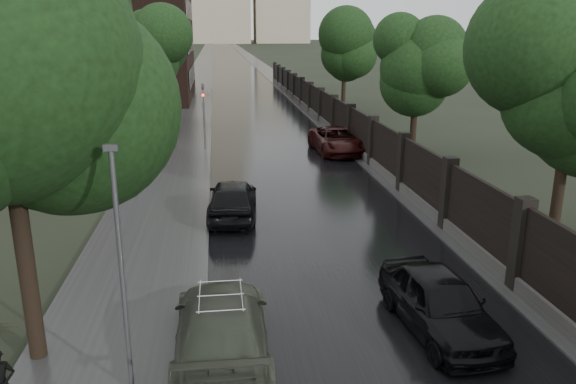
{
  "coord_description": "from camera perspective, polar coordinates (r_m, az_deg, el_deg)",
  "views": [
    {
      "loc": [
        -3.54,
        -8.41,
        7.03
      ],
      "look_at": [
        -1.14,
        10.47,
        1.5
      ],
      "focal_mm": 35.0,
      "sensor_mm": 36.0,
      "label": 1
    }
  ],
  "objects": [
    {
      "name": "road",
      "position": [
        198.56,
        -6.42,
        14.07
      ],
      "size": [
        8.0,
        420.0,
        0.02
      ],
      "primitive_type": "cube",
      "color": "black",
      "rests_on": "ground"
    },
    {
      "name": "sidewalk_left",
      "position": [
        198.55,
        -8.2,
        14.03
      ],
      "size": [
        4.0,
        420.0,
        0.16
      ],
      "primitive_type": "cube",
      "color": "#2D2D2D",
      "rests_on": "ground"
    },
    {
      "name": "verge_right",
      "position": [
        198.74,
        -4.78,
        14.12
      ],
      "size": [
        3.0,
        420.0,
        0.08
      ],
      "primitive_type": "cube",
      "color": "#2D2D2D",
      "rests_on": "ground"
    },
    {
      "name": "fence_right",
      "position": [
        41.67,
        4.13,
        7.85
      ],
      "size": [
        0.45,
        75.72,
        2.7
      ],
      "color": "#383533",
      "rests_on": "ground"
    },
    {
      "name": "tree_left_far",
      "position": [
        38.71,
        -14.23,
        13.07
      ],
      "size": [
        4.25,
        4.25,
        7.39
      ],
      "color": "black",
      "rests_on": "ground"
    },
    {
      "name": "tree_right_a",
      "position": [
        19.89,
        26.85,
        8.48
      ],
      "size": [
        4.08,
        4.08,
        7.01
      ],
      "color": "black",
      "rests_on": "ground"
    },
    {
      "name": "tree_right_b",
      "position": [
        32.42,
        12.97,
        12.12
      ],
      "size": [
        4.08,
        4.08,
        7.01
      ],
      "color": "black",
      "rests_on": "ground"
    },
    {
      "name": "tree_right_c",
      "position": [
        49.7,
        5.76,
        13.72
      ],
      "size": [
        4.08,
        4.08,
        7.01
      ],
      "color": "black",
      "rests_on": "ground"
    },
    {
      "name": "lamp_post",
      "position": [
        10.98,
        -16.52,
        -7.88
      ],
      "size": [
        0.25,
        0.12,
        5.11
      ],
      "color": "#59595E",
      "rests_on": "ground"
    },
    {
      "name": "traffic_light",
      "position": [
        33.73,
        -8.56,
        8.13
      ],
      "size": [
        0.16,
        0.32,
        4.0
      ],
      "color": "#59595E",
      "rests_on": "ground"
    },
    {
      "name": "volga_sedan",
      "position": [
        12.72,
        -6.75,
        -13.56
      ],
      "size": [
        2.12,
        5.12,
        1.48
      ],
      "primitive_type": "imported",
      "rotation": [
        0.0,
        0.0,
        3.13
      ],
      "color": "#3D4336",
      "rests_on": "ground"
    },
    {
      "name": "hatchback_left",
      "position": [
        21.69,
        -5.65,
        -0.66
      ],
      "size": [
        2.16,
        4.64,
        1.54
      ],
      "primitive_type": "imported",
      "rotation": [
        0.0,
        0.0,
        3.06
      ],
      "color": "black",
      "rests_on": "ground"
    },
    {
      "name": "car_right_near",
      "position": [
        14.16,
        15.16,
        -10.77
      ],
      "size": [
        2.14,
        4.49,
        1.48
      ],
      "primitive_type": "imported",
      "rotation": [
        0.0,
        0.0,
        0.09
      ],
      "color": "black",
      "rests_on": "ground"
    },
    {
      "name": "car_right_far",
      "position": [
        33.29,
        4.94,
        5.25
      ],
      "size": [
        2.78,
        5.49,
        1.49
      ],
      "primitive_type": "imported",
      "rotation": [
        0.0,
        0.0,
        0.06
      ],
      "color": "black",
      "rests_on": "ground"
    }
  ]
}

